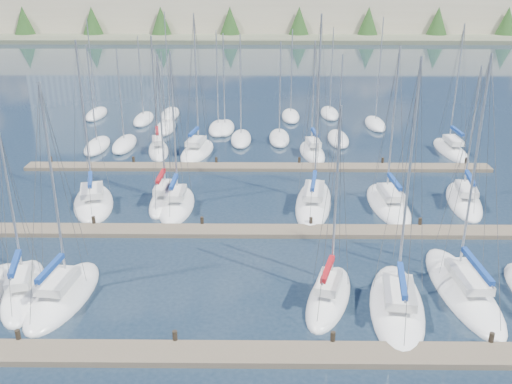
{
  "coord_description": "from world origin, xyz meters",
  "views": [
    {
      "loc": [
        0.36,
        -21.15,
        18.06
      ],
      "look_at": [
        0.0,
        14.0,
        4.0
      ],
      "focal_mm": 40.0,
      "sensor_mm": 36.0,
      "label": 1
    }
  ],
  "objects_px": {
    "sailboat_b": "(24,291)",
    "sailboat_r": "(451,150)",
    "sailboat_l": "(388,204)",
    "sailboat_n": "(158,150)",
    "sailboat_e": "(397,306)",
    "sailboat_c": "(63,295)",
    "sailboat_i": "(165,199)",
    "sailboat_k": "(314,202)",
    "sailboat_d": "(329,297)",
    "sailboat_f": "(463,289)",
    "sailboat_p": "(312,152)",
    "sailboat_j": "(177,205)",
    "sailboat_h": "(93,202)",
    "sailboat_o": "(197,151)",
    "sailboat_m": "(464,201)"
  },
  "relations": [
    {
      "from": "sailboat_i",
      "to": "sailboat_j",
      "type": "bearing_deg",
      "value": -43.96
    },
    {
      "from": "sailboat_f",
      "to": "sailboat_k",
      "type": "bearing_deg",
      "value": 117.46
    },
    {
      "from": "sailboat_d",
      "to": "sailboat_c",
      "type": "xyz_separation_m",
      "value": [
        -15.43,
        0.02,
        -0.01
      ]
    },
    {
      "from": "sailboat_n",
      "to": "sailboat_e",
      "type": "bearing_deg",
      "value": -67.95
    },
    {
      "from": "sailboat_d",
      "to": "sailboat_c",
      "type": "relative_size",
      "value": 0.91
    },
    {
      "from": "sailboat_d",
      "to": "sailboat_f",
      "type": "distance_m",
      "value": 8.08
    },
    {
      "from": "sailboat_j",
      "to": "sailboat_c",
      "type": "relative_size",
      "value": 0.98
    },
    {
      "from": "sailboat_n",
      "to": "sailboat_k",
      "type": "height_order",
      "value": "sailboat_k"
    },
    {
      "from": "sailboat_e",
      "to": "sailboat_i",
      "type": "bearing_deg",
      "value": 143.63
    },
    {
      "from": "sailboat_j",
      "to": "sailboat_f",
      "type": "distance_m",
      "value": 22.54
    },
    {
      "from": "sailboat_k",
      "to": "sailboat_n",
      "type": "bearing_deg",
      "value": 145.52
    },
    {
      "from": "sailboat_l",
      "to": "sailboat_n",
      "type": "xyz_separation_m",
      "value": [
        -20.88,
        14.05,
        0.03
      ]
    },
    {
      "from": "sailboat_n",
      "to": "sailboat_c",
      "type": "height_order",
      "value": "sailboat_c"
    },
    {
      "from": "sailboat_k",
      "to": "sailboat_l",
      "type": "bearing_deg",
      "value": 4.74
    },
    {
      "from": "sailboat_c",
      "to": "sailboat_o",
      "type": "bearing_deg",
      "value": 86.6
    },
    {
      "from": "sailboat_i",
      "to": "sailboat_m",
      "type": "bearing_deg",
      "value": 1.19
    },
    {
      "from": "sailboat_j",
      "to": "sailboat_p",
      "type": "height_order",
      "value": "sailboat_j"
    },
    {
      "from": "sailboat_l",
      "to": "sailboat_r",
      "type": "bearing_deg",
      "value": 53.94
    },
    {
      "from": "sailboat_p",
      "to": "sailboat_f",
      "type": "relative_size",
      "value": 0.83
    },
    {
      "from": "sailboat_h",
      "to": "sailboat_o",
      "type": "bearing_deg",
      "value": 48.32
    },
    {
      "from": "sailboat_e",
      "to": "sailboat_d",
      "type": "relative_size",
      "value": 1.21
    },
    {
      "from": "sailboat_e",
      "to": "sailboat_k",
      "type": "height_order",
      "value": "sailboat_k"
    },
    {
      "from": "sailboat_i",
      "to": "sailboat_k",
      "type": "bearing_deg",
      "value": -1.05
    },
    {
      "from": "sailboat_j",
      "to": "sailboat_d",
      "type": "height_order",
      "value": "sailboat_j"
    },
    {
      "from": "sailboat_b",
      "to": "sailboat_r",
      "type": "bearing_deg",
      "value": 25.93
    },
    {
      "from": "sailboat_f",
      "to": "sailboat_b",
      "type": "height_order",
      "value": "sailboat_f"
    },
    {
      "from": "sailboat_h",
      "to": "sailboat_l",
      "type": "distance_m",
      "value": 23.79
    },
    {
      "from": "sailboat_n",
      "to": "sailboat_b",
      "type": "xyz_separation_m",
      "value": [
        -3.33,
        -27.37,
        -0.03
      ]
    },
    {
      "from": "sailboat_e",
      "to": "sailboat_r",
      "type": "height_order",
      "value": "sailboat_e"
    },
    {
      "from": "sailboat_l",
      "to": "sailboat_n",
      "type": "distance_m",
      "value": 25.17
    },
    {
      "from": "sailboat_c",
      "to": "sailboat_b",
      "type": "relative_size",
      "value": 1.23
    },
    {
      "from": "sailboat_i",
      "to": "sailboat_b",
      "type": "relative_size",
      "value": 1.16
    },
    {
      "from": "sailboat_n",
      "to": "sailboat_j",
      "type": "height_order",
      "value": "sailboat_j"
    },
    {
      "from": "sailboat_h",
      "to": "sailboat_b",
      "type": "height_order",
      "value": "sailboat_h"
    },
    {
      "from": "sailboat_j",
      "to": "sailboat_i",
      "type": "xyz_separation_m",
      "value": [
        -1.19,
        1.21,
        0.01
      ]
    },
    {
      "from": "sailboat_l",
      "to": "sailboat_p",
      "type": "bearing_deg",
      "value": 107.33
    },
    {
      "from": "sailboat_j",
      "to": "sailboat_i",
      "type": "height_order",
      "value": "sailboat_j"
    },
    {
      "from": "sailboat_o",
      "to": "sailboat_r",
      "type": "bearing_deg",
      "value": 10.58
    },
    {
      "from": "sailboat_i",
      "to": "sailboat_k",
      "type": "distance_m",
      "value": 12.19
    },
    {
      "from": "sailboat_l",
      "to": "sailboat_n",
      "type": "bearing_deg",
      "value": 143.18
    },
    {
      "from": "sailboat_l",
      "to": "sailboat_r",
      "type": "xyz_separation_m",
      "value": [
        9.41,
        14.39,
        0.01
      ]
    },
    {
      "from": "sailboat_n",
      "to": "sailboat_l",
      "type": "bearing_deg",
      "value": -44.41
    },
    {
      "from": "sailboat_m",
      "to": "sailboat_d",
      "type": "bearing_deg",
      "value": -121.68
    },
    {
      "from": "sailboat_j",
      "to": "sailboat_e",
      "type": "bearing_deg",
      "value": -44.88
    },
    {
      "from": "sailboat_j",
      "to": "sailboat_e",
      "type": "xyz_separation_m",
      "value": [
        14.42,
        -14.38,
        -0.0
      ]
    },
    {
      "from": "sailboat_o",
      "to": "sailboat_f",
      "type": "relative_size",
      "value": 1.0
    },
    {
      "from": "sailboat_e",
      "to": "sailboat_f",
      "type": "xyz_separation_m",
      "value": [
        4.29,
        1.8,
        -0.0
      ]
    },
    {
      "from": "sailboat_f",
      "to": "sailboat_b",
      "type": "distance_m",
      "value": 25.96
    },
    {
      "from": "sailboat_d",
      "to": "sailboat_b",
      "type": "distance_m",
      "value": 17.94
    },
    {
      "from": "sailboat_n",
      "to": "sailboat_i",
      "type": "relative_size",
      "value": 0.99
    }
  ]
}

